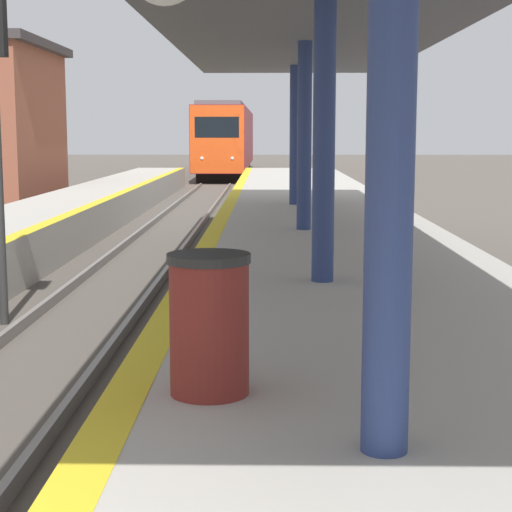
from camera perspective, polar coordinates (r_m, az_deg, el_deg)
name	(u,v)px	position (r m, az deg, el deg)	size (l,w,h in m)	color
train	(228,140)	(55.05, -1.90, 7.75)	(2.79, 23.33, 4.26)	black
station_canopy	(313,19)	(12.69, 3.83, 15.49)	(4.74, 21.56, 3.50)	navy
trash_bin	(209,324)	(5.67, -3.14, -4.53)	(0.55, 0.55, 0.94)	maroon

